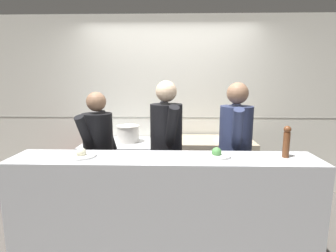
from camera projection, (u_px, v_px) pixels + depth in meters
ground_plane at (167, 244)px, 2.75m from camera, size 14.00×14.00×0.00m
wall_back_tiled at (170, 107)px, 3.87m from camera, size 8.00×0.06×2.60m
oven_range at (127, 172)px, 3.64m from camera, size 1.16×0.71×0.86m
prep_counter at (210, 172)px, 3.61m from camera, size 1.11×0.65×0.91m
pass_counter at (164, 213)px, 2.36m from camera, size 2.67×0.45×1.04m
stock_pot at (128, 133)px, 3.56m from camera, size 0.31×0.31×0.23m
mixing_bowl_steel at (225, 137)px, 3.47m from camera, size 0.29×0.29×0.10m
plated_dish_main at (81, 155)px, 2.28m from camera, size 0.25×0.25×0.09m
plated_dish_appetiser at (216, 154)px, 2.29m from camera, size 0.25×0.25×0.09m
pepper_mill at (287, 141)px, 2.25m from camera, size 0.06×0.06×0.28m
chef_head_cook at (99, 156)px, 2.87m from camera, size 0.40×0.68×1.58m
chef_sous at (166, 150)px, 2.86m from camera, size 0.42×0.74×1.69m
chef_line at (235, 153)px, 2.79m from camera, size 0.39×0.74×1.68m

